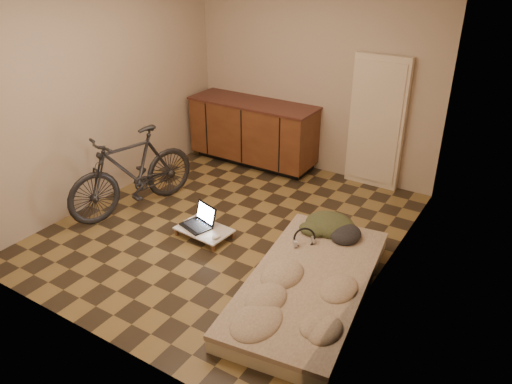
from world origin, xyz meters
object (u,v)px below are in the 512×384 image
Objects in this scene: futon at (309,285)px; laptop at (200,221)px; bicycle at (132,167)px; lap_desk at (204,230)px.

futon is 1.53m from laptop.
bicycle is 4.25× the size of laptop.
lap_desk is (1.09, -0.07, -0.46)m from bicycle.
lap_desk is 0.11m from laptop.
lap_desk is 1.57× the size of laptop.
futon is at bearing 5.38° from laptop.
laptop reaches higher than futon.
laptop is at bearing 161.71° from lap_desk.
futon reaches higher than lap_desk.
laptop is (-1.50, 0.30, 0.06)m from futon.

